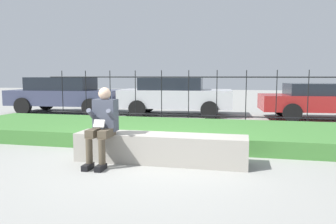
# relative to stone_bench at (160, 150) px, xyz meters

# --- Properties ---
(ground_plane) EXTENTS (60.00, 60.00, 0.00)m
(ground_plane) POSITION_rel_stone_bench_xyz_m (-0.18, 0.00, -0.22)
(ground_plane) COLOR gray
(stone_bench) EXTENTS (2.95, 0.57, 0.49)m
(stone_bench) POSITION_rel_stone_bench_xyz_m (0.00, 0.00, 0.00)
(stone_bench) COLOR gray
(stone_bench) RESTS_ON ground_plane
(person_seated_reader) EXTENTS (0.42, 0.73, 1.29)m
(person_seated_reader) POSITION_rel_stone_bench_xyz_m (-0.90, -0.32, 0.49)
(person_seated_reader) COLOR black
(person_seated_reader) RESTS_ON ground_plane
(grass_berm) EXTENTS (10.99, 2.90, 0.31)m
(grass_berm) POSITION_rel_stone_bench_xyz_m (-0.18, 2.15, -0.06)
(grass_berm) COLOR #3D7533
(grass_berm) RESTS_ON ground_plane
(iron_fence) EXTENTS (8.99, 0.03, 1.65)m
(iron_fence) POSITION_rel_stone_bench_xyz_m (-0.18, 4.12, 0.65)
(iron_fence) COLOR black
(iron_fence) RESTS_ON ground_plane
(car_parked_center) EXTENTS (4.27, 2.18, 1.41)m
(car_parked_center) POSITION_rel_stone_bench_xyz_m (-1.14, 6.78, 0.53)
(car_parked_center) COLOR #B7B7BC
(car_parked_center) RESTS_ON ground_plane
(car_parked_right) EXTENTS (4.79, 2.16, 1.23)m
(car_parked_right) POSITION_rel_stone_bench_xyz_m (4.26, 6.72, 0.45)
(car_parked_right) COLOR maroon
(car_parked_right) RESTS_ON ground_plane
(car_parked_left) EXTENTS (4.54, 2.18, 1.43)m
(car_parked_left) POSITION_rel_stone_bench_xyz_m (-5.63, 6.60, 0.54)
(car_parked_left) COLOR #383D56
(car_parked_left) RESTS_ON ground_plane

